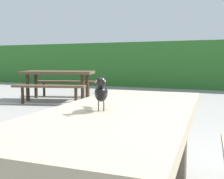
# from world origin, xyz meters

# --- Properties ---
(hedge_wall) EXTENTS (28.00, 1.24, 1.70)m
(hedge_wall) POSITION_xyz_m (0.00, 9.23, 0.85)
(hedge_wall) COLOR #2D6B28
(hedge_wall) RESTS_ON ground
(picnic_table_foreground) EXTENTS (1.77, 1.84, 0.74)m
(picnic_table_foreground) POSITION_xyz_m (-0.23, 0.09, 0.56)
(picnic_table_foreground) COLOR gray
(picnic_table_foreground) RESTS_ON ground
(bird_grackle) EXTENTS (0.15, 0.27, 0.18)m
(bird_grackle) POSITION_xyz_m (-0.30, -0.06, 0.84)
(bird_grackle) COLOR black
(bird_grackle) RESTS_ON picnic_table_foreground
(picnic_table_mid_left) EXTENTS (2.10, 2.08, 0.74)m
(picnic_table_mid_left) POSITION_xyz_m (-3.70, 4.62, 0.56)
(picnic_table_mid_left) COLOR brown
(picnic_table_mid_left) RESTS_ON ground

